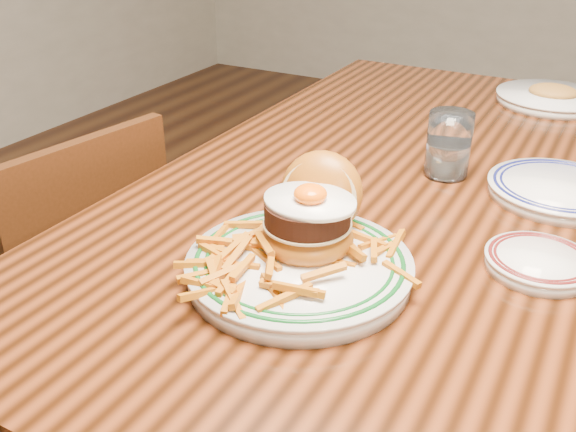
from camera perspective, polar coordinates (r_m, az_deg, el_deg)
The scene contains 7 objects.
table at distance 1.28m, azimuth 9.53°, elevation -0.05°, with size 0.85×1.60×0.75m.
chair_left at distance 1.51m, azimuth -18.42°, elevation -6.40°, with size 0.44×0.44×0.82m.
main_plate at distance 0.90m, azimuth 1.36°, elevation -2.68°, with size 0.32×0.34×0.15m.
side_plate at distance 0.99m, azimuth 21.45°, elevation -3.77°, with size 0.15×0.16×0.02m.
rear_plate at distance 1.23m, azimuth 22.96°, elevation 2.23°, with size 0.25×0.25×0.03m.
water_glass at distance 1.25m, azimuth 14.05°, elevation 5.86°, with size 0.08×0.08×0.12m.
far_plate at distance 1.77m, azimuth 22.42°, elevation 9.72°, with size 0.27×0.27×0.05m.
Camera 1 is at (0.35, -1.08, 1.25)m, focal length 40.00 mm.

